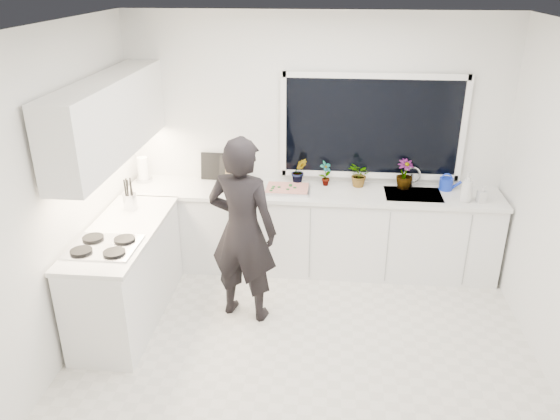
# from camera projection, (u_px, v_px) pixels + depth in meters

# --- Properties ---
(floor) EXTENTS (4.00, 3.50, 0.02)m
(floor) POSITION_uv_depth(u_px,v_px,m) (303.00, 349.00, 4.81)
(floor) COLOR beige
(floor) RESTS_ON ground
(wall_back) EXTENTS (4.00, 0.02, 2.70)m
(wall_back) POSITION_uv_depth(u_px,v_px,m) (314.00, 143.00, 5.86)
(wall_back) COLOR white
(wall_back) RESTS_ON ground
(wall_left) EXTENTS (0.02, 3.50, 2.70)m
(wall_left) POSITION_uv_depth(u_px,v_px,m) (59.00, 199.00, 4.43)
(wall_left) COLOR white
(wall_left) RESTS_ON ground
(ceiling) EXTENTS (4.00, 3.50, 0.02)m
(ceiling) POSITION_uv_depth(u_px,v_px,m) (309.00, 26.00, 3.70)
(ceiling) COLOR white
(ceiling) RESTS_ON wall_back
(window) EXTENTS (1.80, 0.02, 1.00)m
(window) POSITION_uv_depth(u_px,v_px,m) (372.00, 127.00, 5.69)
(window) COLOR black
(window) RESTS_ON wall_back
(base_cabinets_back) EXTENTS (3.92, 0.58, 0.88)m
(base_cabinets_back) POSITION_uv_depth(u_px,v_px,m) (311.00, 231.00, 5.94)
(base_cabinets_back) COLOR white
(base_cabinets_back) RESTS_ON floor
(base_cabinets_left) EXTENTS (0.58, 1.60, 0.88)m
(base_cabinets_left) POSITION_uv_depth(u_px,v_px,m) (127.00, 276.00, 5.09)
(base_cabinets_left) COLOR white
(base_cabinets_left) RESTS_ON floor
(countertop_back) EXTENTS (3.94, 0.62, 0.04)m
(countertop_back) POSITION_uv_depth(u_px,v_px,m) (312.00, 193.00, 5.75)
(countertop_back) COLOR silver
(countertop_back) RESTS_ON base_cabinets_back
(countertop_left) EXTENTS (0.62, 1.60, 0.04)m
(countertop_left) POSITION_uv_depth(u_px,v_px,m) (121.00, 231.00, 4.90)
(countertop_left) COLOR silver
(countertop_left) RESTS_ON base_cabinets_left
(upper_cabinets) EXTENTS (0.34, 2.10, 0.70)m
(upper_cabinets) POSITION_uv_depth(u_px,v_px,m) (110.00, 118.00, 4.84)
(upper_cabinets) COLOR white
(upper_cabinets) RESTS_ON wall_left
(sink) EXTENTS (0.58, 0.42, 0.14)m
(sink) POSITION_uv_depth(u_px,v_px,m) (413.00, 199.00, 5.68)
(sink) COLOR silver
(sink) RESTS_ON countertop_back
(faucet) EXTENTS (0.03, 0.03, 0.22)m
(faucet) POSITION_uv_depth(u_px,v_px,m) (412.00, 177.00, 5.79)
(faucet) COLOR silver
(faucet) RESTS_ON countertop_back
(stovetop) EXTENTS (0.56, 0.48, 0.03)m
(stovetop) POSITION_uv_depth(u_px,v_px,m) (103.00, 246.00, 4.57)
(stovetop) COLOR black
(stovetop) RESTS_ON countertop_left
(person) EXTENTS (0.73, 0.57, 1.78)m
(person) POSITION_uv_depth(u_px,v_px,m) (242.00, 231.00, 4.94)
(person) COLOR black
(person) RESTS_ON floor
(pizza_tray) EXTENTS (0.48, 0.36, 0.03)m
(pizza_tray) POSITION_uv_depth(u_px,v_px,m) (287.00, 189.00, 5.74)
(pizza_tray) COLOR silver
(pizza_tray) RESTS_ON countertop_back
(pizza) EXTENTS (0.44, 0.32, 0.01)m
(pizza) POSITION_uv_depth(u_px,v_px,m) (287.00, 188.00, 5.73)
(pizza) COLOR red
(pizza) RESTS_ON pizza_tray
(watering_can) EXTENTS (0.15, 0.15, 0.13)m
(watering_can) POSITION_uv_depth(u_px,v_px,m) (446.00, 184.00, 5.75)
(watering_can) COLOR #1330BB
(watering_can) RESTS_ON countertop_back
(paper_towel_roll) EXTENTS (0.13, 0.13, 0.26)m
(paper_towel_roll) POSITION_uv_depth(u_px,v_px,m) (143.00, 170.00, 5.95)
(paper_towel_roll) COLOR white
(paper_towel_roll) RESTS_ON countertop_back
(knife_block) EXTENTS (0.13, 0.10, 0.22)m
(knife_block) POSITION_uv_depth(u_px,v_px,m) (232.00, 173.00, 5.91)
(knife_block) COLOR olive
(knife_block) RESTS_ON countertop_back
(utensil_crock) EXTENTS (0.17, 0.17, 0.16)m
(utensil_crock) POSITION_uv_depth(u_px,v_px,m) (130.00, 201.00, 5.28)
(utensil_crock) COLOR silver
(utensil_crock) RESTS_ON countertop_left
(picture_frame_large) EXTENTS (0.21, 0.11, 0.28)m
(picture_frame_large) POSITION_uv_depth(u_px,v_px,m) (219.00, 167.00, 6.00)
(picture_frame_large) COLOR black
(picture_frame_large) RESTS_ON countertop_back
(picture_frame_small) EXTENTS (0.25, 0.03, 0.30)m
(picture_frame_small) POSITION_uv_depth(u_px,v_px,m) (212.00, 166.00, 6.00)
(picture_frame_small) COLOR black
(picture_frame_small) RESTS_ON countertop_back
(herb_plants) EXTENTS (1.32, 0.31, 0.32)m
(herb_plants) POSITION_uv_depth(u_px,v_px,m) (357.00, 174.00, 5.79)
(herb_plants) COLOR #26662D
(herb_plants) RESTS_ON countertop_back
(soap_bottles) EXTENTS (0.28, 0.17, 0.31)m
(soap_bottles) POSITION_uv_depth(u_px,v_px,m) (470.00, 189.00, 5.42)
(soap_bottles) COLOR #D8BF66
(soap_bottles) RESTS_ON countertop_back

